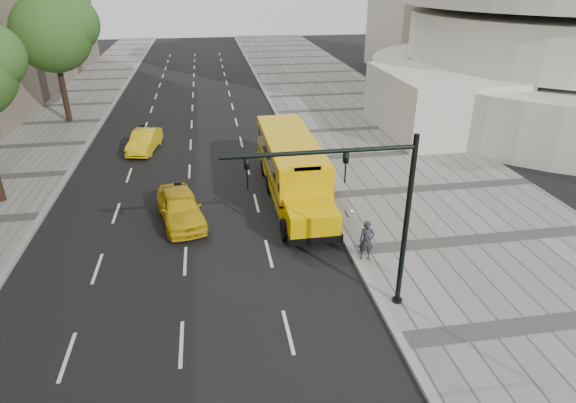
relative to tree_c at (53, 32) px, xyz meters
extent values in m
plane|color=black|center=(10.39, -16.93, -6.82)|extent=(140.00, 140.00, 0.00)
cube|color=gray|center=(22.39, -16.93, -6.74)|extent=(12.00, 140.00, 0.15)
cube|color=gray|center=(16.39, -16.93, -6.74)|extent=(0.30, 140.00, 0.15)
cube|color=gray|center=(2.39, -16.93, -6.74)|extent=(0.30, 140.00, 0.15)
cylinder|color=silver|center=(40.39, -2.93, -4.82)|extent=(32.00, 32.00, 4.00)
cylinder|color=silver|center=(40.39, -2.93, -0.72)|extent=(26.00, 26.00, 3.60)
cube|color=silver|center=(27.39, -6.93, -4.62)|extent=(8.00, 10.00, 4.40)
cylinder|color=black|center=(-0.11, 0.00, -3.81)|extent=(0.44, 0.44, 6.02)
sphere|color=#2B561C|center=(-0.11, 0.00, -0.04)|extent=(5.69, 5.69, 5.69)
sphere|color=#2B561C|center=(1.31, 0.30, 0.56)|extent=(3.98, 3.98, 3.98)
sphere|color=#2B561C|center=(-1.25, -0.40, -0.44)|extent=(3.70, 3.70, 3.70)
cube|color=#EDB400|center=(14.89, -15.67, -5.04)|extent=(2.50, 9.00, 2.45)
cube|color=#EDB400|center=(14.89, -21.17, -5.72)|extent=(2.20, 2.00, 1.10)
cube|color=black|center=(14.89, -22.05, -6.27)|extent=(2.38, 0.25, 0.35)
cube|color=black|center=(14.89, -15.67, -5.57)|extent=(2.52, 9.00, 0.12)
cube|color=black|center=(14.89, -20.11, -4.57)|extent=(2.05, 0.10, 0.90)
cube|color=black|center=(14.89, -15.17, -4.57)|extent=(2.52, 7.50, 0.70)
cube|color=#EDB400|center=(14.89, -20.12, -3.77)|extent=(1.40, 0.12, 0.28)
ellipsoid|color=silver|center=(16.41, -22.57, -4.92)|extent=(0.32, 0.32, 0.14)
cylinder|color=black|center=(16.17, -22.35, -5.12)|extent=(0.36, 0.47, 0.58)
cylinder|color=black|center=(13.76, -20.87, -6.32)|extent=(0.30, 1.00, 1.00)
cylinder|color=black|center=(16.02, -20.87, -6.32)|extent=(0.30, 1.00, 1.00)
cylinder|color=black|center=(13.76, -15.67, -6.32)|extent=(0.30, 1.00, 1.00)
cylinder|color=black|center=(16.02, -15.67, -6.32)|extent=(0.30, 1.00, 1.00)
cylinder|color=black|center=(13.76, -13.17, -6.32)|extent=(0.30, 1.00, 1.00)
cylinder|color=black|center=(16.02, -13.17, -6.32)|extent=(0.30, 1.00, 1.00)
imported|color=yellow|center=(9.14, -18.39, -6.04)|extent=(2.73, 4.85, 1.56)
imported|color=yellow|center=(6.44, -7.71, -6.14)|extent=(2.12, 4.32, 1.36)
imported|color=#2A2A31|center=(16.75, -23.22, -5.81)|extent=(0.69, 0.52, 1.71)
cylinder|color=black|center=(16.99, -26.14, -3.62)|extent=(0.18, 0.18, 6.40)
cylinder|color=black|center=(16.99, -26.14, -6.69)|extent=(0.36, 0.36, 0.25)
cylinder|color=black|center=(13.99, -26.14, -0.82)|extent=(6.00, 0.14, 0.14)
imported|color=black|center=(14.79, -26.14, -1.37)|extent=(0.16, 0.20, 1.00)
imported|color=black|center=(11.79, -26.14, -1.37)|extent=(0.16, 0.20, 1.00)
camera|label=1|loc=(10.81, -39.32, 4.05)|focal=30.00mm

